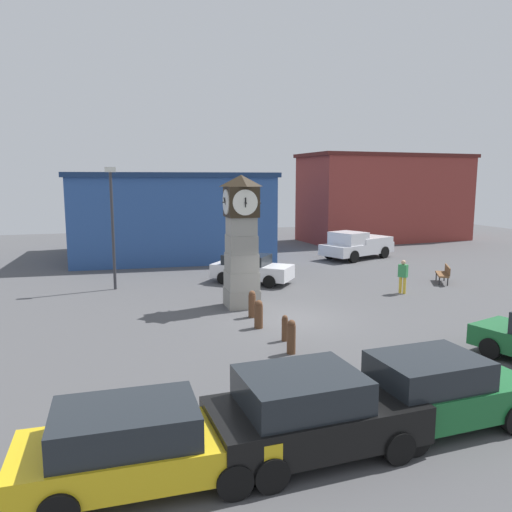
# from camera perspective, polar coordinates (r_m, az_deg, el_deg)

# --- Properties ---
(ground_plane) EXTENTS (69.64, 69.64, 0.00)m
(ground_plane) POSITION_cam_1_polar(r_m,az_deg,el_deg) (19.26, 3.98, -7.20)
(ground_plane) COLOR #4C4C4F
(clock_tower) EXTENTS (1.65, 1.66, 5.47)m
(clock_tower) POSITION_cam_1_polar(r_m,az_deg,el_deg) (20.58, -1.68, 1.61)
(clock_tower) COLOR gray
(clock_tower) RESTS_ON ground_plane
(bollard_near_tower) EXTENTS (0.27, 0.27, 1.07)m
(bollard_near_tower) POSITION_cam_1_polar(r_m,az_deg,el_deg) (15.45, 4.05, -9.16)
(bollard_near_tower) COLOR brown
(bollard_near_tower) RESTS_ON ground_plane
(bollard_mid_row) EXTENTS (0.21, 0.21, 0.88)m
(bollard_mid_row) POSITION_cam_1_polar(r_m,az_deg,el_deg) (16.63, 3.31, -8.20)
(bollard_mid_row) COLOR brown
(bollard_mid_row) RESTS_ON ground_plane
(bollard_far_row) EXTENTS (0.31, 0.31, 1.03)m
(bollard_far_row) POSITION_cam_1_polar(r_m,az_deg,el_deg) (17.97, 0.30, -6.63)
(bollard_far_row) COLOR brown
(bollard_far_row) RESTS_ON ground_plane
(bollard_end_row) EXTENTS (0.29, 0.29, 1.06)m
(bollard_end_row) POSITION_cam_1_polar(r_m,az_deg,el_deg) (19.32, -0.45, -5.48)
(bollard_end_row) COLOR brown
(bollard_end_row) RESTS_ON ground_plane
(car_navy_sedan) EXTENTS (4.42, 1.91, 1.47)m
(car_navy_sedan) POSITION_cam_1_polar(r_m,az_deg,el_deg) (9.45, -13.12, -20.23)
(car_navy_sedan) COLOR gold
(car_navy_sedan) RESTS_ON ground_plane
(car_near_tower) EXTENTS (4.25, 2.31, 1.63)m
(car_near_tower) POSITION_cam_1_polar(r_m,az_deg,el_deg) (10.22, 6.25, -17.26)
(car_near_tower) COLOR black
(car_near_tower) RESTS_ON ground_plane
(car_by_building) EXTENTS (4.17, 2.17, 1.57)m
(car_by_building) POSITION_cam_1_polar(r_m,az_deg,el_deg) (11.80, 19.79, -14.20)
(car_by_building) COLOR #19602D
(car_by_building) RESTS_ON ground_plane
(car_silver_hatch) EXTENTS (4.24, 3.84, 1.47)m
(car_silver_hatch) POSITION_cam_1_polar(r_m,az_deg,el_deg) (25.62, -0.59, -1.43)
(car_silver_hatch) COLOR silver
(car_silver_hatch) RESTS_ON ground_plane
(pickup_truck) EXTENTS (5.64, 4.00, 1.85)m
(pickup_truck) POSITION_cam_1_polar(r_m,az_deg,el_deg) (34.14, 11.46, 1.26)
(pickup_truck) COLOR silver
(pickup_truck) RESTS_ON ground_plane
(bench) EXTENTS (1.24, 1.65, 0.90)m
(bench) POSITION_cam_1_polar(r_m,az_deg,el_deg) (27.39, 20.69, -1.82)
(bench) COLOR brown
(bench) RESTS_ON ground_plane
(pedestrian_near_bench) EXTENTS (0.42, 0.47, 1.59)m
(pedestrian_near_bench) POSITION_cam_1_polar(r_m,az_deg,el_deg) (24.19, 16.44, -2.05)
(pedestrian_near_bench) COLOR gold
(pedestrian_near_bench) RESTS_ON ground_plane
(street_lamp_far_side) EXTENTS (0.50, 0.24, 5.86)m
(street_lamp_far_side) POSITION_cam_1_polar(r_m,az_deg,el_deg) (24.75, -16.10, 4.08)
(street_lamp_far_side) COLOR #333338
(street_lamp_far_side) RESTS_ON ground_plane
(warehouse_blue_far) EXTENTS (13.52, 11.35, 5.70)m
(warehouse_blue_far) POSITION_cam_1_polar(r_m,az_deg,el_deg) (35.51, -9.67, 4.72)
(warehouse_blue_far) COLOR #2D5193
(warehouse_blue_far) RESTS_ON ground_plane
(storefront_low_left) EXTENTS (15.09, 7.26, 7.40)m
(storefront_low_left) POSITION_cam_1_polar(r_m,az_deg,el_deg) (44.97, 14.50, 6.48)
(storefront_low_left) COLOR maroon
(storefront_low_left) RESTS_ON ground_plane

